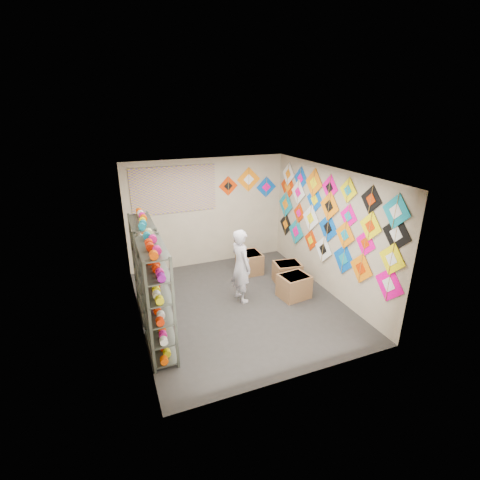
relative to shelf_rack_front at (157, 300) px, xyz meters
name	(u,v)px	position (x,y,z in m)	size (l,w,h in m)	color
ground	(241,304)	(1.78, 0.85, -0.95)	(4.50, 4.50, 0.00)	#2D2A28
room_walls	(241,229)	(1.78, 0.85, 0.69)	(4.50, 4.50, 4.50)	#B9A98E
shelf_rack_front	(157,300)	(0.00, 0.00, 0.00)	(0.40, 1.10, 1.90)	#4C5147
shelf_rack_back	(146,267)	(0.00, 1.30, 0.00)	(0.40, 1.10, 1.90)	#4C5147
string_spools	(150,277)	(0.00, 0.65, 0.10)	(0.12, 2.36, 0.12)	#E9158B
kite_wall_display	(326,218)	(3.76, 0.92, 0.67)	(0.06, 4.37, 2.01)	#FC0091
back_wall_kites	(249,184)	(2.90, 3.09, 1.05)	(1.58, 0.02, 0.83)	#DB3100
poster	(174,190)	(0.98, 3.08, 1.05)	(2.00, 0.01, 1.10)	#6B499F
shopkeeper	(241,266)	(1.85, 1.03, -0.17)	(0.47, 0.63, 1.57)	silver
carton_a	(294,286)	(2.94, 0.71, -0.70)	(0.61, 0.50, 0.50)	brown
carton_b	(287,273)	(3.13, 1.35, -0.71)	(0.59, 0.48, 0.48)	brown
carton_c	(250,263)	(2.53, 2.16, -0.70)	(0.53, 0.58, 0.51)	brown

